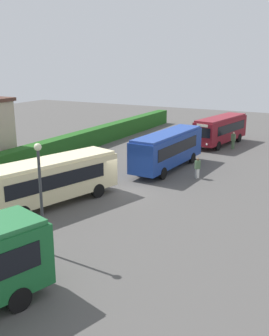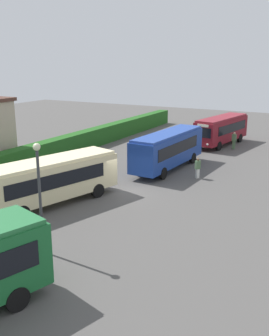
{
  "view_description": "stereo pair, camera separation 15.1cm",
  "coord_description": "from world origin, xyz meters",
  "views": [
    {
      "loc": [
        -23.82,
        -13.68,
        9.36
      ],
      "look_at": [
        1.41,
        -0.32,
        1.47
      ],
      "focal_mm": 42.21,
      "sensor_mm": 36.0,
      "label": 1
    },
    {
      "loc": [
        -23.75,
        -13.82,
        9.36
      ],
      "look_at": [
        1.41,
        -0.32,
        1.47
      ],
      "focal_mm": 42.21,
      "sensor_mm": 36.0,
      "label": 2
    }
  ],
  "objects": [
    {
      "name": "ground_plane",
      "position": [
        0.0,
        0.0,
        0.0
      ],
      "size": [
        100.33,
        100.33,
        0.0
      ],
      "primitive_type": "plane",
      "color": "#514F4C"
    },
    {
      "name": "bus_cream",
      "position": [
        -4.44,
        2.76,
        1.78
      ],
      "size": [
        9.86,
        5.1,
        3.07
      ],
      "rotation": [
        0.0,
        0.0,
        -0.28
      ],
      "color": "beige",
      "rests_on": "ground_plane"
    },
    {
      "name": "bus_blue",
      "position": [
        7.2,
        -0.54,
        1.88
      ],
      "size": [
        9.9,
        2.86,
        3.27
      ],
      "rotation": [
        0.0,
        0.0,
        -0.06
      ],
      "color": "navy",
      "rests_on": "ground_plane"
    },
    {
      "name": "bus_maroon",
      "position": [
        19.31,
        -1.76,
        1.83
      ],
      "size": [
        9.28,
        3.71,
        3.17
      ],
      "rotation": [
        0.0,
        0.0,
        2.98
      ],
      "color": "maroon",
      "rests_on": "ground_plane"
    },
    {
      "name": "person_center",
      "position": [
        -2.69,
        4.34,
        0.91
      ],
      "size": [
        0.54,
        0.48,
        1.75
      ],
      "rotation": [
        0.0,
        0.0,
        0.97
      ],
      "color": "#4C6B47",
      "rests_on": "ground_plane"
    },
    {
      "name": "person_right",
      "position": [
        5.79,
        -3.77,
        0.88
      ],
      "size": [
        0.48,
        0.45,
        1.68
      ],
      "rotation": [
        0.0,
        0.0,
        4.08
      ],
      "color": "silver",
      "rests_on": "ground_plane"
    },
    {
      "name": "person_far",
      "position": [
        17.92,
        -3.57,
        0.98
      ],
      "size": [
        0.27,
        0.45,
        1.85
      ],
      "rotation": [
        0.0,
        0.0,
        3.16
      ],
      "color": "#4C6B47",
      "rests_on": "ground_plane"
    },
    {
      "name": "hedge_row",
      "position": [
        0.0,
        10.57,
        0.97
      ],
      "size": [
        62.16,
        1.36,
        1.94
      ],
      "primitive_type": "cube",
      "color": "#21591C",
      "rests_on": "ground_plane"
    },
    {
      "name": "lamppost",
      "position": [
        -10.06,
        -1.29,
        3.49
      ],
      "size": [
        0.36,
        0.36,
        5.59
      ],
      "color": "#38383D",
      "rests_on": "ground_plane"
    }
  ]
}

